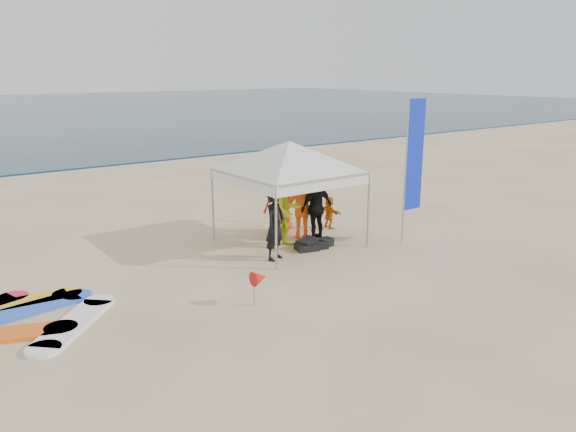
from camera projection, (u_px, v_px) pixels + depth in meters
The scene contains 12 objects.
ground at pixel (351, 320), 9.55m from camera, with size 120.00×120.00×0.00m, color beige.
shoreline_foam at pixel (56, 171), 23.67m from camera, with size 160.00×1.20×0.01m, color silver.
person_black_a at pixel (275, 225), 12.44m from camera, with size 0.58×0.38×1.58m, color black.
person_yellow at pixel (287, 211), 13.34m from camera, with size 0.85×0.66×1.75m, color yellow.
person_orange_a at pixel (301, 204), 14.06m from camera, with size 1.12×0.64×1.73m, color #FB5816.
person_black_b at pixel (316, 207), 13.90m from camera, with size 0.98×0.41×1.67m, color black.
person_orange_b at pixel (279, 199), 14.53m from camera, with size 0.87×0.56×1.78m, color red.
person_seated at pixel (329, 212), 15.03m from camera, with size 0.81×0.26×0.87m, color orange.
canopy_tent at pixel (289, 141), 13.19m from camera, with size 3.81×3.81×2.88m.
feather_flag at pixel (414, 157), 13.45m from camera, with size 0.60×0.04×3.59m.
marker_pennant at pixel (260, 278), 10.11m from camera, with size 0.28×0.28×0.64m.
gear_pile at pixel (312, 245), 13.37m from camera, with size 1.03×0.61×0.22m.
Camera 1 is at (-6.11, -6.41, 4.12)m, focal length 35.00 mm.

